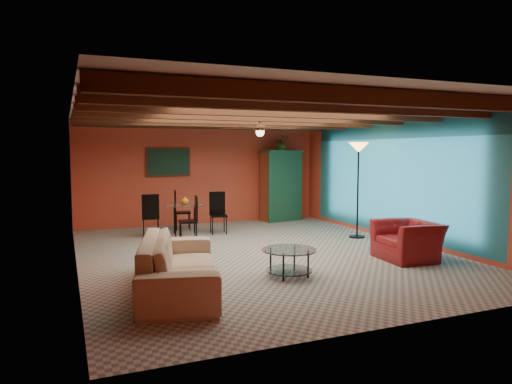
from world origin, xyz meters
name	(u,v)px	position (x,y,z in m)	size (l,w,h in m)	color
room	(258,128)	(0.00, 0.11, 2.36)	(6.52, 8.01, 2.71)	gray
sofa	(179,264)	(-1.96, -1.75, 0.37)	(2.54, 0.99, 0.74)	tan
armchair	(407,241)	(2.23, -1.48, 0.34)	(1.05, 0.92, 0.68)	maroon
coffee_table	(289,262)	(-0.22, -1.69, 0.22)	(0.85, 0.85, 0.43)	silver
dining_table	(185,214)	(-0.85, 2.44, 0.49)	(1.90, 1.90, 0.99)	silver
armoire	(281,187)	(2.20, 3.70, 0.95)	(1.08, 0.53, 1.89)	brown
floor_lamp	(358,190)	(2.65, 0.67, 1.07)	(0.44, 0.44, 2.13)	black
ceiling_fan	(260,128)	(0.00, 0.00, 2.36)	(1.50, 1.50, 0.44)	#472614
painting	(168,162)	(-0.90, 3.96, 1.65)	(1.05, 0.03, 0.65)	black
potted_plant	(281,144)	(2.20, 3.70, 2.13)	(0.42, 0.37, 0.47)	#26661E
vase	(185,188)	(-0.85, 2.44, 1.08)	(0.18, 0.18, 0.19)	orange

